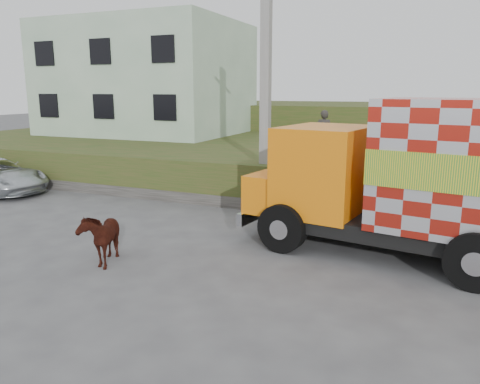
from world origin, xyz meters
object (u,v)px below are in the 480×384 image
at_px(utility_pole, 266,84).
at_px(cargo_truck, 444,181).
at_px(cow, 101,236).
at_px(pedestrian, 324,133).

xyz_separation_m(utility_pole, cargo_truck, (5.44, -3.34, -2.16)).
bearing_deg(utility_pole, cow, -104.99).
relative_size(utility_pole, pedestrian, 4.72).
distance_m(cargo_truck, cow, 7.84).
height_order(utility_pole, pedestrian, utility_pole).
relative_size(utility_pole, cargo_truck, 0.92).
bearing_deg(pedestrian, cargo_truck, 120.05).
xyz_separation_m(utility_pole, pedestrian, (1.41, 2.37, -1.73)).
distance_m(cargo_truck, pedestrian, 7.00).
bearing_deg(cargo_truck, pedestrian, 134.65).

